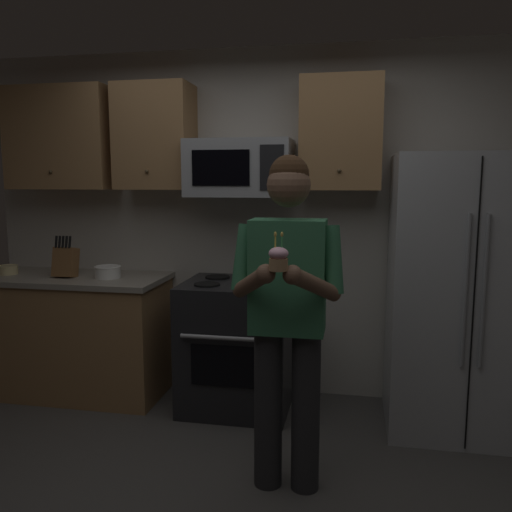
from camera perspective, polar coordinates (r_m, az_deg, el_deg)
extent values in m
cube|color=beige|center=(3.98, 1.22, 3.45)|extent=(4.40, 0.10, 2.60)
cube|color=black|center=(3.80, -2.07, -9.72)|extent=(0.76, 0.66, 0.92)
cube|color=black|center=(3.51, -3.31, -11.99)|extent=(0.48, 0.01, 0.28)
cylinder|color=#99999E|center=(3.42, -3.43, -8.98)|extent=(0.60, 0.03, 0.03)
cylinder|color=black|center=(3.60, -5.40, -3.12)|extent=(0.18, 0.18, 0.01)
cylinder|color=black|center=(3.51, 0.26, -3.35)|extent=(0.18, 0.18, 0.01)
cylinder|color=black|center=(3.86, -4.25, -2.32)|extent=(0.18, 0.18, 0.01)
cylinder|color=black|center=(3.79, 1.03, -2.51)|extent=(0.18, 0.18, 0.01)
cube|color=#9EA0A5|center=(3.74, -1.75, 9.58)|extent=(0.74, 0.40, 0.40)
cube|color=black|center=(3.56, -3.91, 9.64)|extent=(0.40, 0.01, 0.24)
cube|color=black|center=(3.49, 1.75, 9.68)|extent=(0.16, 0.01, 0.30)
cube|color=#B7BABF|center=(3.63, 21.58, -3.98)|extent=(0.90, 0.72, 1.80)
cylinder|color=gray|center=(3.24, 22.02, -3.61)|extent=(0.02, 0.02, 0.90)
cylinder|color=gray|center=(3.26, 23.75, -3.64)|extent=(0.02, 0.02, 0.90)
cube|color=black|center=(3.28, 22.76, -5.30)|extent=(0.01, 0.01, 1.74)
cube|color=#9E7247|center=(4.32, -20.50, 11.95)|extent=(0.80, 0.34, 0.76)
sphere|color=brown|center=(4.15, -21.62, 8.60)|extent=(0.03, 0.03, 0.03)
cube|color=#9E7247|center=(3.99, -11.00, 12.66)|extent=(0.55, 0.34, 0.76)
sphere|color=brown|center=(3.81, -11.91, 9.09)|extent=(0.03, 0.03, 0.03)
cube|color=#9E7247|center=(3.71, 9.30, 13.05)|extent=(0.55, 0.34, 0.76)
sphere|color=brown|center=(3.52, 9.12, 9.25)|extent=(0.03, 0.03, 0.03)
cube|color=#9E7247|center=(4.29, -19.37, -8.36)|extent=(1.40, 0.62, 0.88)
cube|color=gray|center=(4.19, -19.67, -2.31)|extent=(1.44, 0.66, 0.04)
cube|color=brown|center=(4.13, -20.18, -0.66)|extent=(0.16, 0.15, 0.24)
cylinder|color=black|center=(4.12, -21.08, 1.46)|extent=(0.02, 0.04, 0.09)
cylinder|color=black|center=(4.11, -20.75, 1.45)|extent=(0.02, 0.04, 0.09)
cylinder|color=black|center=(4.09, -20.42, 1.45)|extent=(0.02, 0.04, 0.09)
cylinder|color=black|center=(4.08, -20.09, 1.44)|extent=(0.02, 0.04, 0.09)
cylinder|color=black|center=(4.06, -19.76, 1.44)|extent=(0.02, 0.04, 0.09)
cylinder|color=white|center=(4.00, -15.97, -1.73)|extent=(0.19, 0.19, 0.08)
torus|color=white|center=(3.99, -15.99, -1.14)|extent=(0.19, 0.19, 0.01)
cylinder|color=beige|center=(4.43, -25.57, -1.40)|extent=(0.14, 0.14, 0.06)
torus|color=beige|center=(4.43, -25.60, -0.98)|extent=(0.15, 0.15, 0.01)
cylinder|color=#262628|center=(2.88, 1.34, -16.39)|extent=(0.15, 0.15, 0.86)
cylinder|color=#262628|center=(2.86, 5.47, -16.63)|extent=(0.15, 0.15, 0.86)
cube|color=#33724C|center=(2.65, 3.53, -2.24)|extent=(0.38, 0.22, 0.58)
sphere|color=brown|center=(2.61, 3.62, 7.76)|extent=(0.22, 0.22, 0.22)
sphere|color=#382314|center=(2.62, 3.65, 8.85)|extent=(0.20, 0.20, 0.20)
cylinder|color=#33724C|center=(2.64, -1.38, -0.16)|extent=(0.15, 0.18, 0.35)
cylinder|color=brown|center=(2.49, -0.46, -2.93)|extent=(0.26, 0.33, 0.21)
sphere|color=brown|center=(2.34, 1.09, -1.97)|extent=(0.09, 0.09, 0.09)
cylinder|color=#33724C|center=(2.59, 8.41, -0.43)|extent=(0.15, 0.18, 0.35)
cylinder|color=brown|center=(2.45, 6.45, -3.17)|extent=(0.26, 0.33, 0.21)
sphere|color=brown|center=(2.32, 4.01, -2.06)|extent=(0.09, 0.09, 0.09)
cylinder|color=#A87F56|center=(2.30, 2.48, -0.94)|extent=(0.08, 0.08, 0.06)
ellipsoid|color=#F2B2CC|center=(2.29, 2.49, 0.28)|extent=(0.09, 0.09, 0.06)
cylinder|color=#4CBF66|center=(2.28, 2.86, 1.45)|extent=(0.01, 0.01, 0.06)
ellipsoid|color=#FFD159|center=(2.28, 2.87, 2.39)|extent=(0.01, 0.01, 0.02)
cylinder|color=#F2D84C|center=(2.29, 2.13, 1.47)|extent=(0.01, 0.01, 0.06)
ellipsoid|color=#FFD159|center=(2.28, 2.14, 2.40)|extent=(0.01, 0.01, 0.02)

